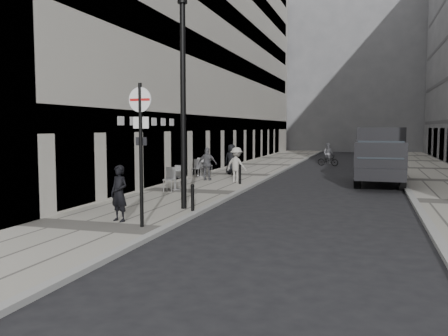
{
  "coord_description": "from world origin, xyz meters",
  "views": [
    {
      "loc": [
        5.3,
        -8.6,
        2.83
      ],
      "look_at": [
        0.39,
        7.46,
        1.4
      ],
      "focal_mm": 38.0,
      "sensor_mm": 36.0,
      "label": 1
    }
  ],
  "objects_px": {
    "walking_man": "(119,193)",
    "cyclist": "(328,157)",
    "panel_van": "(381,152)",
    "lamppost": "(183,89)",
    "sign_post": "(141,136)"
  },
  "relations": [
    {
      "from": "walking_man",
      "to": "panel_van",
      "type": "distance_m",
      "value": 14.75
    },
    {
      "from": "walking_man",
      "to": "sign_post",
      "type": "xyz_separation_m",
      "value": [
        0.97,
        -0.5,
        1.68
      ]
    },
    {
      "from": "walking_man",
      "to": "lamppost",
      "type": "distance_m",
      "value": 4.19
    },
    {
      "from": "lamppost",
      "to": "panel_van",
      "type": "relative_size",
      "value": 1.17
    },
    {
      "from": "walking_man",
      "to": "lamppost",
      "type": "height_order",
      "value": "lamppost"
    },
    {
      "from": "panel_van",
      "to": "cyclist",
      "type": "bearing_deg",
      "value": 108.81
    },
    {
      "from": "panel_van",
      "to": "sign_post",
      "type": "bearing_deg",
      "value": -114.71
    },
    {
      "from": "sign_post",
      "to": "lamppost",
      "type": "distance_m",
      "value": 3.42
    },
    {
      "from": "lamppost",
      "to": "cyclist",
      "type": "relative_size",
      "value": 4.23
    },
    {
      "from": "cyclist",
      "to": "panel_van",
      "type": "bearing_deg",
      "value": -57.29
    },
    {
      "from": "walking_man",
      "to": "panel_van",
      "type": "height_order",
      "value": "panel_van"
    },
    {
      "from": "panel_van",
      "to": "lamppost",
      "type": "bearing_deg",
      "value": -121.19
    },
    {
      "from": "walking_man",
      "to": "cyclist",
      "type": "height_order",
      "value": "walking_man"
    },
    {
      "from": "cyclist",
      "to": "walking_man",
      "type": "bearing_deg",
      "value": -84.3
    },
    {
      "from": "sign_post",
      "to": "panel_van",
      "type": "distance_m",
      "value": 14.75
    }
  ]
}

